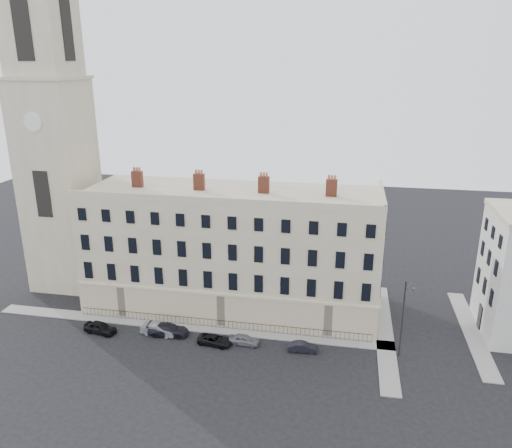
% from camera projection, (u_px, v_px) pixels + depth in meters
% --- Properties ---
extents(ground, '(160.00, 160.00, 0.00)m').
position_uv_depth(ground, '(262.00, 359.00, 52.80)').
color(ground, black).
rests_on(ground, ground).
extents(terrace, '(36.22, 12.22, 17.00)m').
position_uv_depth(terrace, '(232.00, 249.00, 62.65)').
color(terrace, '#BEAF8D').
rests_on(terrace, ground).
extents(church_tower, '(8.00, 8.13, 44.00)m').
position_uv_depth(church_tower, '(56.00, 152.00, 65.25)').
color(church_tower, '#BEAF8D').
rests_on(church_tower, ground).
extents(pavement_terrace, '(48.00, 2.00, 0.12)m').
position_uv_depth(pavement_terrace, '(187.00, 326.00, 59.20)').
color(pavement_terrace, gray).
rests_on(pavement_terrace, ground).
extents(pavement_east_return, '(2.00, 24.00, 0.12)m').
position_uv_depth(pavement_east_return, '(384.00, 332.00, 57.96)').
color(pavement_east_return, gray).
rests_on(pavement_east_return, ground).
extents(pavement_adjacent, '(2.00, 20.00, 0.12)m').
position_uv_depth(pavement_adjacent, '(471.00, 331.00, 58.08)').
color(pavement_adjacent, gray).
rests_on(pavement_adjacent, ground).
extents(railings, '(35.00, 0.04, 0.96)m').
position_uv_depth(railings, '(220.00, 324.00, 58.71)').
color(railings, black).
rests_on(railings, ground).
extents(car_a, '(4.14, 2.24, 1.34)m').
position_uv_depth(car_a, '(100.00, 328.00, 57.72)').
color(car_a, black).
rests_on(car_a, ground).
extents(car_b, '(4.25, 1.75, 1.37)m').
position_uv_depth(car_b, '(159.00, 329.00, 57.35)').
color(car_b, gray).
rests_on(car_b, ground).
extents(car_c, '(4.84, 2.23, 1.37)m').
position_uv_depth(car_c, '(168.00, 330.00, 57.23)').
color(car_c, black).
rests_on(car_c, ground).
extents(car_d, '(4.07, 2.25, 1.08)m').
position_uv_depth(car_d, '(215.00, 340.00, 55.40)').
color(car_d, black).
rests_on(car_d, ground).
extents(car_e, '(3.47, 1.56, 1.16)m').
position_uv_depth(car_e, '(244.00, 340.00, 55.39)').
color(car_e, slate).
rests_on(car_e, ground).
extents(car_f, '(3.33, 1.37, 1.07)m').
position_uv_depth(car_f, '(303.00, 347.00, 54.04)').
color(car_f, black).
rests_on(car_f, ground).
extents(streetlamp, '(0.91, 1.77, 8.74)m').
position_uv_depth(streetlamp, '(403.00, 316.00, 51.85)').
color(streetlamp, '#2E2F34').
rests_on(streetlamp, ground).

